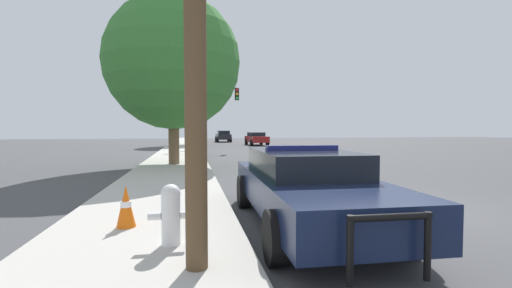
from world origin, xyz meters
TOP-DOWN VIEW (x-y plane):
  - ground_plane at (0.00, 0.00)m, footprint 110.00×110.00m
  - sidewalk_left at (-5.10, 0.00)m, footprint 3.00×110.00m
  - police_car at (-2.43, -0.70)m, footprint 2.12×5.26m
  - fire_hydrant at (-4.65, -1.69)m, footprint 0.60×0.26m
  - traffic_light at (-2.89, 19.31)m, footprint 3.71×0.35m
  - car_background_distant at (-0.23, 37.81)m, footprint 1.91×4.05m
  - car_background_oncoming at (2.32, 28.32)m, footprint 2.02×4.26m
  - tree_sidewalk_far at (-4.46, 29.16)m, footprint 5.40×5.40m
  - tree_sidewalk_near at (-5.12, 9.26)m, footprint 5.92×5.92m
  - traffic_cone at (-5.40, -0.69)m, footprint 0.30×0.30m

SIDE VIEW (x-z plane):
  - ground_plane at x=0.00m, z-range 0.00..0.00m
  - sidewalk_left at x=-5.10m, z-range 0.00..0.13m
  - traffic_cone at x=-5.40m, z-range 0.13..0.80m
  - fire_hydrant at x=-4.65m, z-range 0.16..0.98m
  - car_background_oncoming at x=2.32m, z-range 0.05..1.38m
  - police_car at x=-2.43m, z-range 0.02..1.41m
  - car_background_distant at x=-0.23m, z-range 0.04..1.50m
  - traffic_light at x=-2.89m, z-range 1.14..5.91m
  - tree_sidewalk_near at x=-5.12m, z-range 0.89..8.34m
  - tree_sidewalk_far at x=-4.46m, z-range 1.26..8.94m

